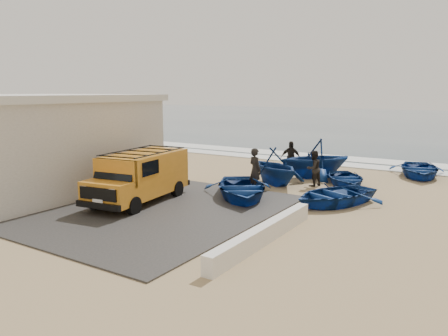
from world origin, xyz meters
The scene contains 17 objects.
ground centered at (0.00, 0.00, 0.00)m, with size 160.00×160.00×0.00m, color tan.
slab centered at (-2.00, -2.00, 0.03)m, with size 12.00×10.00×0.05m, color #373533.
ocean centered at (0.00, 56.00, 0.00)m, with size 180.00×88.00×0.01m, color #385166.
surf_line centered at (0.00, 12.00, 0.03)m, with size 180.00×1.60×0.06m, color white.
surf_wash centered at (0.00, 14.50, 0.02)m, with size 180.00×2.20×0.04m, color white.
building centered at (-7.50, -2.00, 2.16)m, with size 8.40×9.40×4.30m.
parapet centered at (5.00, -3.00, 0.28)m, with size 0.35×6.00×0.55m, color silver.
van centered at (-1.45, -1.37, 1.12)m, with size 2.53×5.07×2.09m.
boat_near_left centered at (1.66, 1.33, 0.44)m, with size 3.03×4.24×0.88m, color navy.
boat_near_right centered at (5.28, 2.45, 0.40)m, with size 2.76×3.86×0.80m, color navy.
boat_mid_left centered at (1.60, 4.67, 0.90)m, with size 2.93×3.40×1.79m, color navy.
boat_mid_right centered at (4.57, 6.25, 0.34)m, with size 2.36×3.30×0.68m, color navy.
boat_far_left centered at (2.62, 7.37, 1.02)m, with size 3.34×3.87×2.04m, color navy.
boat_far_right centered at (7.19, 10.42, 0.41)m, with size 2.83×3.96×0.82m, color navy.
fisherman_front centered at (1.51, 2.84, 0.98)m, with size 0.71×0.47×1.96m, color black.
fisherman_middle centered at (3.31, 5.31, 0.85)m, with size 0.82×0.64×1.69m, color black.
fisherman_back centered at (1.28, 7.24, 0.92)m, with size 1.08×0.45×1.84m, color black.
Camera 1 is at (10.67, -14.11, 4.45)m, focal length 35.00 mm.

